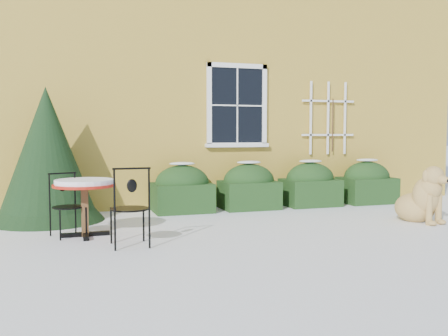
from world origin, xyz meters
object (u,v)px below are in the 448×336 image
object	(u,v)px
patio_chair_far	(67,205)
dog	(422,199)
patio_chair_near	(130,207)
evergreen_shrub	(47,167)
bistro_table	(84,189)

from	to	relation	value
patio_chair_far	dog	size ratio (longest dim) A/B	0.83
patio_chair_near	patio_chair_far	world-z (taller)	patio_chair_near
patio_chair_far	evergreen_shrub	bearing A→B (deg)	80.56
patio_chair_far	bistro_table	bearing A→B (deg)	-42.26
evergreen_shrub	patio_chair_near	bearing A→B (deg)	-65.49
patio_chair_near	patio_chair_far	size ratio (longest dim) A/B	1.15
evergreen_shrub	dog	size ratio (longest dim) A/B	2.05
evergreen_shrub	patio_chair_near	size ratio (longest dim) A/B	2.15
evergreen_shrub	patio_chair_near	world-z (taller)	evergreen_shrub
evergreen_shrub	dog	bearing A→B (deg)	-19.16
patio_chair_near	evergreen_shrub	bearing A→B (deg)	-66.65
patio_chair_near	dog	bearing A→B (deg)	-177.60
bistro_table	dog	bearing A→B (deg)	-5.94
patio_chair_near	bistro_table	bearing A→B (deg)	-59.17
patio_chair_far	patio_chair_near	bearing A→B (deg)	-71.88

